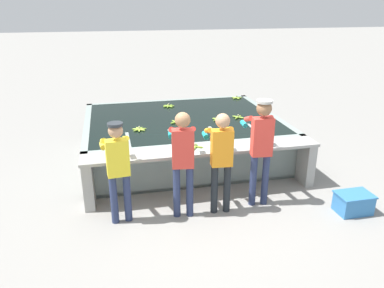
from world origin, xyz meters
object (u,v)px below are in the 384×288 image
at_px(banana_bunch_floating_3, 237,98).
at_px(crate, 353,203).
at_px(worker_1, 183,155).
at_px(worker_3, 261,142).
at_px(banana_bunch_floating_0, 176,122).
at_px(banana_bunch_floating_2, 169,106).
at_px(banana_bunch_floating_1, 218,119).
at_px(knife_0, 267,143).
at_px(worker_2, 221,154).
at_px(banana_bunch_floating_4, 139,129).
at_px(banana_bunch_floating_5, 238,117).
at_px(banana_bunch_ledge_0, 195,147).
at_px(worker_0, 118,164).

bearing_deg(banana_bunch_floating_3, crate, -83.90).
distance_m(worker_1, worker_3, 1.27).
xyz_separation_m(worker_1, banana_bunch_floating_0, (0.29, 2.10, -0.15)).
bearing_deg(banana_bunch_floating_2, banana_bunch_floating_1, -56.80).
bearing_deg(banana_bunch_floating_1, crate, -61.32).
relative_size(banana_bunch_floating_1, knife_0, 0.83).
distance_m(banana_bunch_floating_1, banana_bunch_floating_3, 1.94).
bearing_deg(worker_2, worker_3, 7.41).
distance_m(banana_bunch_floating_2, banana_bunch_floating_4, 1.77).
bearing_deg(knife_0, crate, -47.73).
bearing_deg(worker_1, worker_2, -0.78).
distance_m(banana_bunch_floating_5, crate, 2.95).
distance_m(banana_bunch_ledge_0, knife_0, 1.26).
relative_size(worker_1, worker_3, 0.95).
relative_size(banana_bunch_floating_3, banana_bunch_floating_4, 0.98).
relative_size(worker_1, banana_bunch_floating_0, 6.24).
bearing_deg(worker_0, banana_bunch_ledge_0, 25.75).
height_order(worker_0, banana_bunch_floating_0, worker_0).
distance_m(banana_bunch_floating_2, banana_bunch_floating_5, 1.77).
relative_size(worker_2, banana_bunch_floating_2, 5.76).
bearing_deg(worker_1, worker_0, 176.86).
xyz_separation_m(banana_bunch_floating_0, banana_bunch_floating_4, (-0.77, -0.29, -0.00)).
xyz_separation_m(worker_2, banana_bunch_floating_3, (1.57, 3.79, -0.12)).
relative_size(banana_bunch_floating_2, crate, 0.51).
xyz_separation_m(banana_bunch_floating_5, banana_bunch_ledge_0, (-1.28, -1.49, 0.00)).
height_order(banana_bunch_floating_0, banana_bunch_floating_4, same).
xyz_separation_m(worker_1, banana_bunch_floating_1, (1.18, 2.11, -0.15)).
xyz_separation_m(worker_1, worker_3, (1.26, 0.08, 0.07)).
height_order(worker_1, banana_bunch_ledge_0, worker_1).
bearing_deg(worker_0, banana_bunch_floating_2, 68.69).
relative_size(worker_0, banana_bunch_ledge_0, 5.79).
bearing_deg(worker_0, worker_1, -3.14).
relative_size(banana_bunch_floating_0, banana_bunch_floating_3, 0.97).
bearing_deg(worker_0, banana_bunch_floating_0, 58.97).
xyz_separation_m(banana_bunch_floating_4, banana_bunch_floating_5, (2.11, 0.35, 0.00)).
relative_size(worker_2, crate, 2.94).
relative_size(worker_0, banana_bunch_floating_0, 5.85).
bearing_deg(banana_bunch_floating_0, worker_3, -64.27).
distance_m(worker_3, crate, 1.75).
xyz_separation_m(banana_bunch_ledge_0, crate, (2.27, -1.21, -0.69)).
distance_m(worker_0, worker_3, 2.21).
distance_m(worker_1, worker_2, 0.59).
xyz_separation_m(banana_bunch_floating_1, banana_bunch_ledge_0, (-0.83, -1.43, 0.00)).
distance_m(banana_bunch_floating_2, banana_bunch_floating_3, 1.86).
height_order(banana_bunch_floating_1, banana_bunch_floating_5, same).
xyz_separation_m(banana_bunch_floating_4, banana_bunch_ledge_0, (0.83, -1.14, 0.00)).
bearing_deg(banana_bunch_floating_3, banana_bunch_floating_5, -108.09).
relative_size(worker_0, banana_bunch_floating_5, 6.92).
distance_m(worker_1, banana_bunch_floating_3, 4.36).
xyz_separation_m(banana_bunch_floating_0, crate, (2.33, -2.63, -0.68)).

